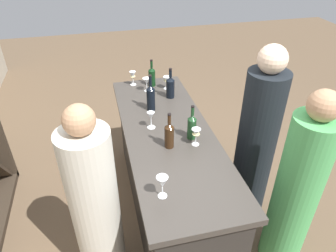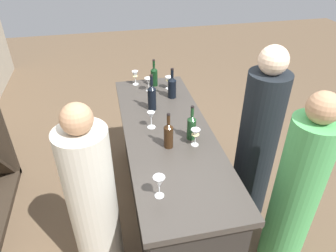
# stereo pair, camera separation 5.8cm
# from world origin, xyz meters

# --- Properties ---
(ground_plane) EXTENTS (12.00, 12.00, 0.00)m
(ground_plane) POSITION_xyz_m (0.00, 0.00, 0.00)
(ground_plane) COLOR brown
(bar_counter) EXTENTS (2.05, 0.71, 0.93)m
(bar_counter) POSITION_xyz_m (0.00, 0.00, 0.47)
(bar_counter) COLOR #2A2723
(bar_counter) RESTS_ON ground
(wine_bottle_leftmost_amber_brown) EXTENTS (0.07, 0.07, 0.30)m
(wine_bottle_leftmost_amber_brown) POSITION_xyz_m (-0.20, 0.04, 1.04)
(wine_bottle_leftmost_amber_brown) COLOR #331E0F
(wine_bottle_leftmost_amber_brown) RESTS_ON bar_counter
(wine_bottle_second_left_olive_green) EXTENTS (0.07, 0.07, 0.29)m
(wine_bottle_second_left_olive_green) POSITION_xyz_m (-0.14, -0.16, 1.04)
(wine_bottle_second_left_olive_green) COLOR #193D1E
(wine_bottle_second_left_olive_green) RESTS_ON bar_counter
(wine_bottle_center_near_black) EXTENTS (0.08, 0.08, 0.34)m
(wine_bottle_center_near_black) POSITION_xyz_m (0.38, 0.07, 1.06)
(wine_bottle_center_near_black) COLOR black
(wine_bottle_center_near_black) RESTS_ON bar_counter
(wine_bottle_second_right_near_black) EXTENTS (0.08, 0.08, 0.30)m
(wine_bottle_second_right_near_black) POSITION_xyz_m (0.57, -0.16, 1.04)
(wine_bottle_second_right_near_black) COLOR black
(wine_bottle_second_right_near_black) RESTS_ON bar_counter
(wine_bottle_rightmost_dark_green) EXTENTS (0.07, 0.07, 0.28)m
(wine_bottle_rightmost_dark_green) POSITION_xyz_m (0.86, -0.04, 1.04)
(wine_bottle_rightmost_dark_green) COLOR black
(wine_bottle_rightmost_dark_green) RESTS_ON bar_counter
(wine_glass_near_left) EXTENTS (0.08, 0.08, 0.13)m
(wine_glass_near_left) POSITION_xyz_m (0.75, -0.17, 1.02)
(wine_glass_near_left) COLOR white
(wine_glass_near_left) RESTS_ON bar_counter
(wine_glass_near_center) EXTENTS (0.07, 0.07, 0.14)m
(wine_glass_near_center) POSITION_xyz_m (-0.23, -0.16, 1.03)
(wine_glass_near_center) COLOR white
(wine_glass_near_center) RESTS_ON bar_counter
(wine_glass_near_right) EXTENTS (0.08, 0.08, 0.14)m
(wine_glass_near_right) POSITION_xyz_m (0.75, 0.04, 1.03)
(wine_glass_near_right) COLOR white
(wine_glass_near_right) RESTS_ON bar_counter
(wine_glass_far_left) EXTENTS (0.07, 0.07, 0.15)m
(wine_glass_far_left) POSITION_xyz_m (0.09, 0.12, 1.03)
(wine_glass_far_left) COLOR white
(wine_glass_far_left) RESTS_ON bar_counter
(wine_glass_far_center) EXTENTS (0.07, 0.07, 0.15)m
(wine_glass_far_center) POSITION_xyz_m (0.93, 0.15, 1.03)
(wine_glass_far_center) COLOR white
(wine_glass_far_center) RESTS_ON bar_counter
(wine_glass_far_right) EXTENTS (0.08, 0.08, 0.16)m
(wine_glass_far_right) POSITION_xyz_m (-0.70, 0.21, 1.04)
(wine_glass_far_right) COLOR white
(wine_glass_far_right) RESTS_ON bar_counter
(person_left_guest) EXTENTS (0.38, 0.38, 1.65)m
(person_left_guest) POSITION_xyz_m (-0.14, -0.76, 0.77)
(person_left_guest) COLOR black
(person_left_guest) RESTS_ON ground
(person_center_guest) EXTENTS (0.41, 0.41, 1.56)m
(person_center_guest) POSITION_xyz_m (-0.70, -0.80, 0.73)
(person_center_guest) COLOR #4CA559
(person_center_guest) RESTS_ON ground
(person_right_guest) EXTENTS (0.44, 0.44, 1.53)m
(person_right_guest) POSITION_xyz_m (-0.49, 0.64, 0.71)
(person_right_guest) COLOR beige
(person_right_guest) RESTS_ON ground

